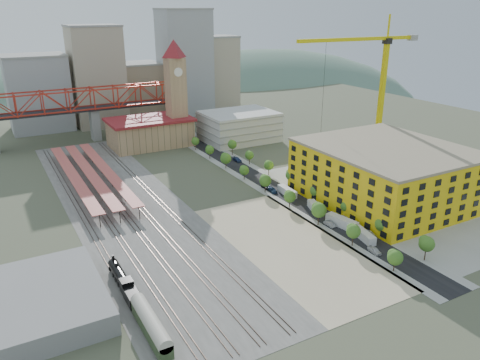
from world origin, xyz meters
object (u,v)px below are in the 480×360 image
site_trailer_a (364,236)px  site_trailer_c (315,208)px  site_trailer_d (287,192)px  tower_crane (376,76)px  site_trailer_b (342,222)px  car_0 (374,250)px  construction_building (386,174)px  clock_tower (175,83)px  coach (151,326)px  locomotive (123,281)px

site_trailer_a → site_trailer_c: site_trailer_a is taller
site_trailer_c → site_trailer_d: site_trailer_d is taller
tower_crane → site_trailer_a: (-47.44, -48.65, -35.19)m
site_trailer_b → site_trailer_d: bearing=78.6°
car_0 → construction_building: bearing=46.8°
tower_crane → car_0: bearing=-132.1°
site_trailer_c → clock_tower: bearing=113.0°
tower_crane → car_0: 83.26m
site_trailer_b → clock_tower: bearing=82.8°
site_trailer_a → coach: bearing=-158.7°
tower_crane → site_trailer_b: size_ratio=5.70×
site_trailer_a → site_trailer_b: 9.42m
site_trailer_d → locomotive: bearing=-153.3°
construction_building → site_trailer_c: (-26.00, 3.64, -8.19)m
coach → site_trailer_d: bearing=36.6°
site_trailer_c → site_trailer_b: bearing=-71.7°
site_trailer_a → site_trailer_b: (0.00, 9.42, 0.19)m
site_trailer_a → site_trailer_c: 22.29m
tower_crane → car_0: tower_crane is taller
clock_tower → site_trailer_c: size_ratio=5.86×
locomotive → tower_crane: (113.44, 39.87, 34.48)m
locomotive → site_trailer_a: 66.59m
site_trailer_a → site_trailer_b: site_trailer_b is taller
site_trailer_a → site_trailer_b: bearing=101.7°
locomotive → tower_crane: tower_crane is taller
site_trailer_c → car_0: bearing=-77.5°
locomotive → site_trailer_c: 67.37m
construction_building → locomotive: construction_building is taller
site_trailer_b → site_trailer_c: size_ratio=1.17×
locomotive → site_trailer_b: locomotive is taller
coach → clock_tower: bearing=65.9°
locomotive → site_trailer_a: bearing=-7.6°
clock_tower → locomotive: (-58.00, -109.86, -26.77)m
locomotive → site_trailer_c: size_ratio=2.33×
clock_tower → tower_crane: tower_crane is taller
construction_building → site_trailer_d: size_ratio=5.48×
clock_tower → site_trailer_d: size_ratio=5.63×
site_trailer_c → locomotive: bearing=-150.2°
clock_tower → site_trailer_d: 85.59m
tower_crane → site_trailer_c: bearing=-150.9°
clock_tower → site_trailer_a: clock_tower is taller
clock_tower → site_trailer_b: 112.86m
coach → site_trailer_c: (66.00, 33.39, -1.66)m
construction_building → site_trailer_d: bearing=143.4°
locomotive → site_trailer_d: size_ratio=2.24×
site_trailer_a → site_trailer_b: size_ratio=0.86×
site_trailer_a → site_trailer_d: site_trailer_d is taller
clock_tower → site_trailer_c: 100.51m
tower_crane → site_trailer_d: bearing=-167.3°
site_trailer_d → coach: bearing=-140.5°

